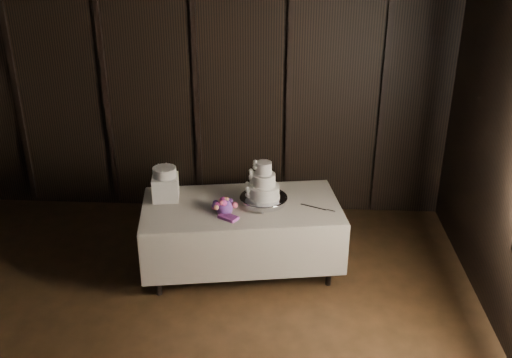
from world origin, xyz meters
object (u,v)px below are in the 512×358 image
object	(u,v)px
cake_stand	(264,201)
box_pedestal	(166,188)
wedding_cake	(261,184)
bouquet	(224,207)
small_cake	(164,172)
display_table	(242,234)

from	to	relation	value
cake_stand	box_pedestal	bearing A→B (deg)	175.13
wedding_cake	box_pedestal	xyz separation A→B (m)	(-0.98, 0.10, -0.11)
cake_stand	box_pedestal	xyz separation A→B (m)	(-1.01, 0.09, 0.08)
wedding_cake	bouquet	xyz separation A→B (m)	(-0.35, -0.18, -0.17)
wedding_cake	small_cake	xyz separation A→B (m)	(-0.98, 0.10, 0.06)
small_cake	bouquet	bearing A→B (deg)	-23.85
box_pedestal	wedding_cake	bearing A→B (deg)	-5.92
wedding_cake	bouquet	bearing A→B (deg)	-160.02
wedding_cake	display_table	bearing A→B (deg)	171.00
display_table	small_cake	world-z (taller)	small_cake
box_pedestal	small_cake	distance (m)	0.17
display_table	wedding_cake	distance (m)	0.62
bouquet	display_table	bearing A→B (deg)	51.17
cake_stand	bouquet	bearing A→B (deg)	-152.51
cake_stand	small_cake	world-z (taller)	small_cake
cake_stand	small_cake	bearing A→B (deg)	175.13
cake_stand	bouquet	xyz separation A→B (m)	(-0.37, -0.19, 0.02)
bouquet	box_pedestal	world-z (taller)	box_pedestal
display_table	box_pedestal	distance (m)	0.92
cake_stand	small_cake	distance (m)	1.04
wedding_cake	bouquet	size ratio (longest dim) A/B	0.95
box_pedestal	small_cake	bearing A→B (deg)	0.00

